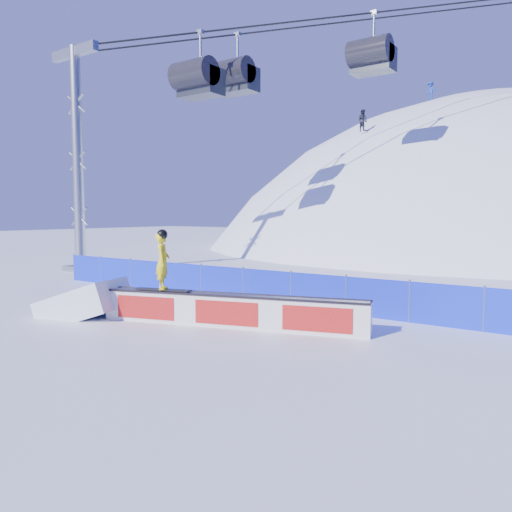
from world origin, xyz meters
The scene contains 7 objects.
ground centered at (0.00, 0.00, 0.00)m, with size 160.00×160.00×0.00m, color white.
snow_hill centered at (0.00, 42.00, -18.00)m, with size 64.00×64.00×64.00m.
safety_fence centered at (0.00, 4.50, 0.60)m, with size 22.05×0.05×1.30m.
rail_box centered at (1.10, 1.05, 0.46)m, with size 7.56×2.75×0.93m.
snow_ramp centered at (-3.53, -0.34, 0.00)m, with size 2.45×1.64×0.92m, color white, non-canonical shape.
snowboarder centered at (-0.88, 0.46, 1.80)m, with size 1.71×0.78×1.77m.
distant_skiers centered at (0.95, 31.09, 11.47)m, with size 19.98×11.49×8.22m.
Camera 1 is at (9.60, -9.69, 3.15)m, focal length 35.00 mm.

